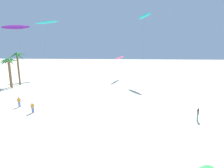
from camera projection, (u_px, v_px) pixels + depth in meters
The scene contains 10 objects.
palm_tree_0 at pixel (8, 63), 41.77m from camera, with size 4.19×3.90×7.08m.
palm_tree_1 at pixel (9, 63), 40.60m from camera, with size 4.62×4.67×7.19m.
palm_tree_2 at pixel (17, 59), 44.25m from camera, with size 4.48×4.66×8.39m.
flying_kite_0 at pixel (120, 58), 52.98m from camera, with size 3.02×10.99×7.18m.
flying_kite_2 at pixel (145, 16), 48.15m from camera, with size 3.68×7.47×18.95m.
flying_kite_3 at pixel (16, 27), 44.45m from camera, with size 6.93×5.11×15.48m.
flying_kite_4 at pixel (47, 22), 57.04m from camera, with size 6.05×10.36×18.78m.
person_foreground_walker at pixel (19, 101), 28.21m from camera, with size 0.46×0.31×1.70m.
person_near_left at pixel (33, 107), 25.65m from camera, with size 0.46×0.32×1.61m.
person_near_right at pixel (198, 114), 22.82m from camera, with size 0.32×0.45×1.75m.
Camera 1 is at (4.90, -1.90, 9.34)m, focal length 28.05 mm.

